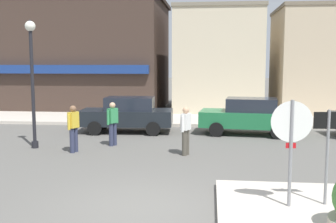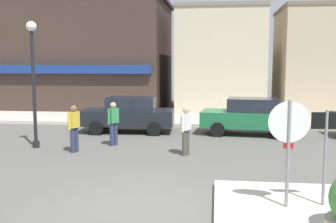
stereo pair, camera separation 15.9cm
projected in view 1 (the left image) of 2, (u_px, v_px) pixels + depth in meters
ground_plane at (143, 208)px, 8.21m from camera, size 160.00×160.00×0.00m
kerb_far at (184, 120)px, 20.76m from camera, size 80.00×4.00×0.15m
stop_sign at (291, 139)px, 7.77m from camera, size 0.82×0.08×2.30m
one_way_sign at (327, 147)px, 7.88m from camera, size 0.60×0.07×2.10m
lamp_post at (32, 65)px, 13.78m from camera, size 0.36×0.36×4.54m
parked_car_nearest at (128, 114)px, 17.30m from camera, size 4.09×2.04×1.56m
parked_car_second at (248, 116)px, 16.76m from camera, size 4.17×2.22×1.56m
pedestrian_crossing_near at (73, 127)px, 13.33m from camera, size 0.33×0.55×1.61m
pedestrian_crossing_far at (186, 129)px, 12.91m from camera, size 0.34×0.54×1.61m
pedestrian_kerb_side at (113, 122)px, 14.43m from camera, size 0.37×0.52×1.61m
building_corner_shop at (82, 55)px, 26.96m from camera, size 11.47×8.29×7.29m
building_storefront_left_near at (217, 61)px, 25.33m from camera, size 5.33×6.93×6.41m
building_storefront_left_mid at (326, 61)px, 23.73m from camera, size 6.11×5.38×6.34m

